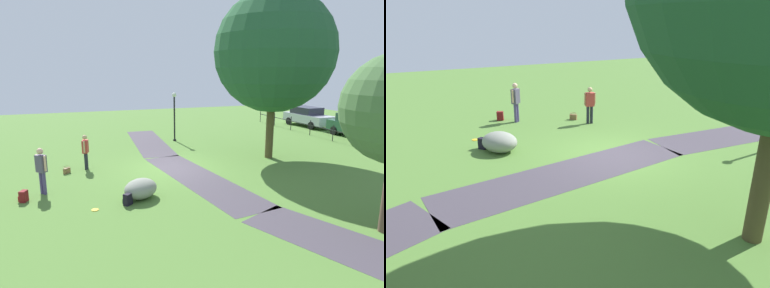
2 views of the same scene
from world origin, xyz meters
TOP-DOWN VIEW (x-y plane):
  - ground_plane at (0.00, 0.00)m, footprint 48.00×48.00m
  - footpath_segment_near at (-6.01, 0.34)m, footprint 8.09×2.31m
  - footpath_segment_mid at (1.95, 0.69)m, footprint 8.19×2.99m
  - lawn_boulder at (3.32, -2.05)m, footprint 1.59×1.64m
  - woman_with_handbag at (-1.10, -3.68)m, footprint 0.51×0.32m
  - man_near_boulder at (1.69, -5.33)m, footprint 0.43×0.42m
  - handbag_on_grass at (-0.72, -4.54)m, footprint 0.38×0.38m
  - backpack_by_boulder at (3.78, -2.59)m, footprint 0.35×0.35m
  - spare_backpack_on_lawn at (2.27, -5.94)m, footprint 0.34×0.33m
  - frisbee_on_grass at (3.86, -3.67)m, footprint 0.23×0.23m

SIDE VIEW (x-z plane):
  - ground_plane at x=0.00m, z-range 0.00..0.00m
  - footpath_segment_near at x=-6.01m, z-range 0.00..0.01m
  - footpath_segment_mid at x=1.95m, z-range 0.00..0.01m
  - frisbee_on_grass at x=3.86m, z-range 0.00..0.02m
  - handbag_on_grass at x=-0.72m, z-range -0.01..0.29m
  - backpack_by_boulder at x=3.78m, z-range -0.01..0.39m
  - spare_backpack_on_lawn at x=2.27m, z-range -0.01..0.39m
  - lawn_boulder at x=3.32m, z-range 0.00..0.70m
  - woman_with_handbag at x=-1.10m, z-range 0.12..1.72m
  - man_near_boulder at x=1.69m, z-range 0.14..1.87m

